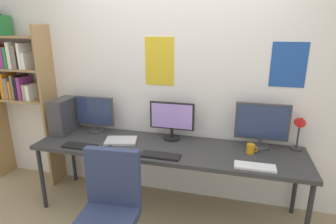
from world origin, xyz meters
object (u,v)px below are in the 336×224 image
object	(u,v)px
keyboard_right	(255,167)
coffee_mug	(251,149)
keyboard_center	(160,156)
keyboard_left	(80,146)
laptop_closed	(121,141)
pc_tower	(64,116)
computer_mouse	(109,147)
desk	(167,151)
monitor_right	(262,124)
bookshelf	(14,77)
office_chair	(110,224)
monitor_left	(95,113)
desk_lamp	(300,126)
monitor_center	(172,119)

from	to	relation	value
keyboard_right	coffee_mug	world-z (taller)	coffee_mug
keyboard_center	keyboard_right	distance (m)	0.84
keyboard_left	laptop_closed	distance (m)	0.41
pc_tower	keyboard_left	distance (m)	0.54
computer_mouse	desk	bearing A→B (deg)	20.03
coffee_mug	monitor_right	bearing A→B (deg)	59.78
keyboard_right	coffee_mug	size ratio (longest dim) A/B	3.26
desk	bookshelf	distance (m)	2.07
office_chair	coffee_mug	size ratio (longest dim) A/B	9.34
coffee_mug	desk	bearing A→B (deg)	-175.68
office_chair	laptop_closed	bearing A→B (deg)	106.91
monitor_right	coffee_mug	world-z (taller)	monitor_right
desk	computer_mouse	size ratio (longest dim) A/B	28.06
office_chair	keyboard_left	size ratio (longest dim) A/B	2.86
keyboard_left	coffee_mug	size ratio (longest dim) A/B	3.26
keyboard_left	desk	bearing A→B (deg)	15.31
keyboard_right	computer_mouse	xyz separation A→B (m)	(-1.38, 0.03, 0.01)
office_chair	laptop_closed	distance (m)	0.93
laptop_closed	desk	bearing A→B (deg)	-15.01
monitor_left	desk_lamp	xyz separation A→B (m)	(2.15, 0.02, 0.04)
monitor_left	keyboard_center	bearing A→B (deg)	-26.17
bookshelf	laptop_closed	distance (m)	1.58
pc_tower	computer_mouse	xyz separation A→B (m)	(0.69, -0.30, -0.18)
desk	monitor_left	size ratio (longest dim) A/B	5.99
desk_lamp	computer_mouse	size ratio (longest dim) A/B	4.00
office_chair	monitor_right	distance (m)	1.65
monitor_left	laptop_closed	world-z (taller)	monitor_left
office_chair	computer_mouse	size ratio (longest dim) A/B	10.31
pc_tower	coffee_mug	size ratio (longest dim) A/B	3.71
monitor_left	keyboard_right	xyz separation A→B (m)	(1.74, -0.44, -0.21)
monitor_center	monitor_right	bearing A→B (deg)	0.01
monitor_center	monitor_right	xyz separation A→B (m)	(0.90, 0.00, 0.02)
monitor_center	pc_tower	distance (m)	1.23
monitor_center	keyboard_center	distance (m)	0.49
desk	desk_lamp	world-z (taller)	desk_lamp
bookshelf	computer_mouse	xyz separation A→B (m)	(1.42, -0.43, -0.57)
monitor_right	pc_tower	size ratio (longest dim) A/B	1.30
bookshelf	office_chair	xyz separation A→B (m)	(1.71, -1.05, -0.93)
keyboard_left	monitor_center	bearing A→B (deg)	27.77
monitor_right	coffee_mug	distance (m)	0.27
monitor_left	office_chair	bearing A→B (deg)	-57.70
monitor_center	keyboard_left	size ratio (longest dim) A/B	1.37
office_chair	laptop_closed	xyz separation A→B (m)	(-0.25, 0.82, 0.35)
monitor_right	keyboard_center	size ratio (longest dim) A/B	1.38
desk	keyboard_right	world-z (taller)	keyboard_right
bookshelf	keyboard_right	xyz separation A→B (m)	(2.79, -0.46, -0.58)
desk_lamp	keyboard_center	bearing A→B (deg)	-159.60
monitor_left	keyboard_left	distance (m)	0.49
monitor_center	keyboard_center	xyz separation A→B (m)	(0.00, -0.44, -0.22)
laptop_closed	coffee_mug	bearing A→B (deg)	-12.13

